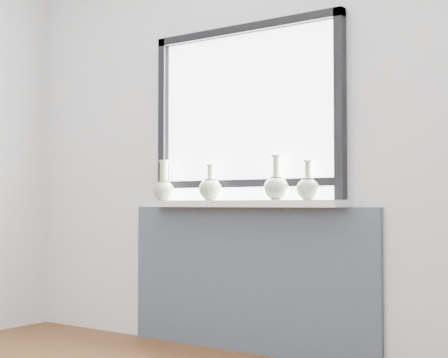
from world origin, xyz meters
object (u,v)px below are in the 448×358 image
Objects in this scene: vase_b at (210,188)px; vase_a at (164,188)px; vase_d at (308,187)px; windowsill at (240,204)px; vase_c at (276,186)px.

vase_a is at bearing -178.62° from vase_b.
vase_b is 0.65m from vase_d.
vase_b is 0.99× the size of vase_d.
vase_a is at bearing -177.33° from windowsill.
windowsill is 0.57m from vase_a.
vase_b is 0.45m from vase_c.
vase_b is (0.36, 0.01, -0.01)m from vase_a.
vase_c is (0.45, 0.02, 0.01)m from vase_b.
vase_a is 1.18× the size of vase_b.
vase_b is 0.84× the size of vase_c.
vase_a is 1.01m from vase_d.
vase_a and vase_c have the same top height.
windowsill is 0.46m from vase_d.
windowsill is 0.22m from vase_b.
vase_a is 1.17× the size of vase_d.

